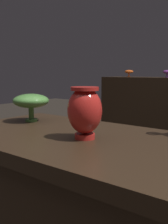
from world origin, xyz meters
TOP-DOWN VIEW (x-y plane):
  - vase_centerpiece at (0.03, -0.02)m, footprint 0.13×0.13m
  - vase_tall_behind at (-0.42, 0.10)m, footprint 0.18×0.18m
  - shelf_vase_far_left at (-1.04, 2.22)m, footprint 0.11×0.11m
  - shelf_vase_left at (-0.52, 2.15)m, footprint 0.09×0.09m

SIDE VIEW (x-z plane):
  - vase_tall_behind at x=-0.42m, z-range 0.83..0.97m
  - vase_centerpiece at x=0.03m, z-range 0.81..1.01m
  - shelf_vase_left at x=-0.52m, z-range 1.01..1.09m
  - shelf_vase_far_left at x=-1.04m, z-range 1.01..1.10m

